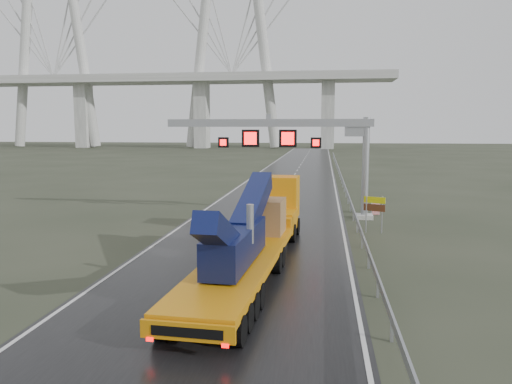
# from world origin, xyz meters

# --- Properties ---
(ground) EXTENTS (400.00, 400.00, 0.00)m
(ground) POSITION_xyz_m (0.00, 0.00, 0.00)
(ground) COLOR #2E3525
(ground) RESTS_ON ground
(road) EXTENTS (11.00, 200.00, 0.02)m
(road) POSITION_xyz_m (0.00, 40.00, 0.01)
(road) COLOR black
(road) RESTS_ON ground
(guardrail) EXTENTS (0.20, 140.00, 1.40)m
(guardrail) POSITION_xyz_m (6.10, 30.00, 0.70)
(guardrail) COLOR gray
(guardrail) RESTS_ON ground
(sign_gantry) EXTENTS (14.90, 1.20, 7.42)m
(sign_gantry) POSITION_xyz_m (2.10, 17.99, 5.61)
(sign_gantry) COLOR #9D9C98
(sign_gantry) RESTS_ON ground
(heavy_haul_truck) EXTENTS (3.68, 18.33, 4.28)m
(heavy_haul_truck) POSITION_xyz_m (0.89, 5.63, 1.66)
(heavy_haul_truck) COLOR orange
(heavy_haul_truck) RESTS_ON ground
(exit_sign_pair) EXTENTS (1.26, 0.56, 2.29)m
(exit_sign_pair) POSITION_xyz_m (7.10, 13.11, 1.60)
(exit_sign_pair) COLOR #9B9DA3
(exit_sign_pair) RESTS_ON ground
(striped_barrier) EXTENTS (0.63, 0.42, 0.97)m
(striped_barrier) POSITION_xyz_m (7.87, 19.93, 0.49)
(striped_barrier) COLOR red
(striped_barrier) RESTS_ON ground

